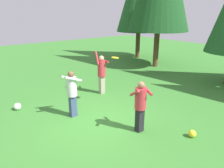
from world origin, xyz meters
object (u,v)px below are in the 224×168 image
object	(u,v)px
person_thrower	(102,71)
ball_white	(17,106)
frisbee	(115,58)
person_catcher	(140,103)
person_bystander	(72,90)
ball_yellow	(192,134)

from	to	relation	value
person_thrower	ball_white	size ratio (longest dim) A/B	7.09
frisbee	person_catcher	bearing A→B (deg)	-17.97
ball_white	person_thrower	bearing A→B (deg)	80.48
frisbee	person_thrower	bearing A→B (deg)	164.56
frisbee	person_bystander	bearing A→B (deg)	-97.20
ball_white	ball_yellow	xyz separation A→B (m)	(5.11, 3.42, -0.02)
person_catcher	frisbee	world-z (taller)	frisbee
person_catcher	ball_white	size ratio (longest dim) A/B	5.98
person_thrower	person_catcher	world-z (taller)	person_thrower
person_catcher	ball_yellow	distance (m)	1.75
frisbee	ball_white	distance (m)	4.07
person_bystander	person_thrower	bearing A→B (deg)	36.25
person_thrower	ball_white	world-z (taller)	person_thrower
frisbee	ball_yellow	bearing A→B (deg)	5.93
ball_yellow	person_catcher	bearing A→B (deg)	-141.94
person_catcher	frisbee	xyz separation A→B (m)	(-1.93, 0.63, 0.96)
ball_yellow	frisbee	bearing A→B (deg)	-174.07
ball_white	person_bystander	bearing A→B (deg)	38.27
person_thrower	person_bystander	xyz separation A→B (m)	(1.17, -2.10, -0.06)
person_bystander	ball_yellow	bearing A→B (deg)	-51.52
frisbee	ball_white	size ratio (longest dim) A/B	1.12
person_catcher	person_bystander	size ratio (longest dim) A/B	0.98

